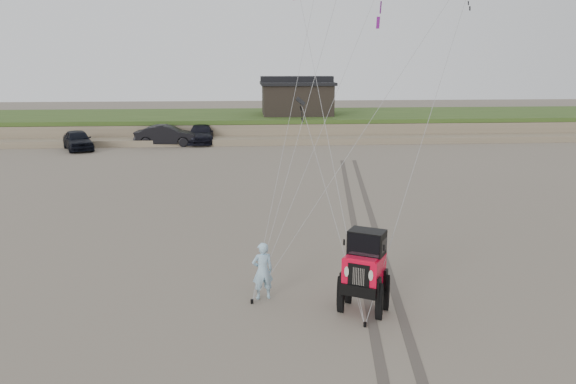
# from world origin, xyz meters

# --- Properties ---
(ground) EXTENTS (160.00, 160.00, 0.00)m
(ground) POSITION_xyz_m (0.00, 0.00, 0.00)
(ground) COLOR #6B6054
(ground) RESTS_ON ground
(dune_ridge) EXTENTS (160.00, 14.25, 1.73)m
(dune_ridge) POSITION_xyz_m (0.00, 37.50, 0.82)
(dune_ridge) COLOR #7A6B54
(dune_ridge) RESTS_ON ground
(cabin) EXTENTS (6.40, 5.40, 3.35)m
(cabin) POSITION_xyz_m (2.00, 37.00, 3.24)
(cabin) COLOR black
(cabin) RESTS_ON dune_ridge
(truck_a) EXTENTS (3.35, 4.62, 1.46)m
(truck_a) POSITION_xyz_m (-14.90, 28.86, 0.73)
(truck_a) COLOR black
(truck_a) RESTS_ON ground
(truck_b) EXTENTS (4.92, 2.03, 1.58)m
(truck_b) POSITION_xyz_m (-8.65, 30.51, 0.79)
(truck_b) COLOR black
(truck_b) RESTS_ON ground
(truck_c) EXTENTS (2.10, 5.04, 1.46)m
(truck_c) POSITION_xyz_m (-6.12, 31.74, 0.73)
(truck_c) COLOR black
(truck_c) RESTS_ON ground
(jeep) EXTENTS (4.04, 5.05, 1.74)m
(jeep) POSITION_xyz_m (0.31, 0.24, 0.87)
(jeep) COLOR red
(jeep) RESTS_ON ground
(man) EXTENTS (0.66, 0.50, 1.61)m
(man) POSITION_xyz_m (-2.27, 1.28, 0.81)
(man) COLOR #88BED2
(man) RESTS_ON ground
(stake_main) EXTENTS (0.08, 0.08, 0.12)m
(stake_main) POSITION_xyz_m (-2.57, 0.96, 0.06)
(stake_main) COLOR black
(stake_main) RESTS_ON ground
(stake_aux) EXTENTS (0.08, 0.08, 0.12)m
(stake_aux) POSITION_xyz_m (0.18, -0.62, 0.06)
(stake_aux) COLOR black
(stake_aux) RESTS_ON ground
(tire_tracks) EXTENTS (5.22, 29.74, 0.01)m
(tire_tracks) POSITION_xyz_m (2.00, 8.00, 0.00)
(tire_tracks) COLOR #4C443D
(tire_tracks) RESTS_ON ground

